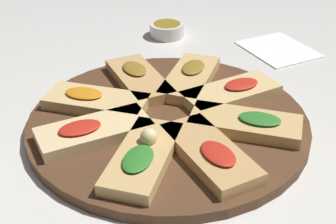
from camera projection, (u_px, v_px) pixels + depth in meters
name	position (u px, v px, depth m)	size (l,w,h in m)	color
ground_plane	(168.00, 126.00, 0.73)	(3.00, 3.00, 0.00)	silver
serving_board	(168.00, 121.00, 0.73)	(0.43, 0.43, 0.02)	#51331E
focaccia_slice_0	(232.00, 93.00, 0.77)	(0.10, 0.17, 0.02)	#DBB775
focaccia_slice_1	(190.00, 77.00, 0.82)	(0.14, 0.18, 0.02)	tan
focaccia_slice_2	(139.00, 79.00, 0.81)	(0.18, 0.11, 0.02)	tan
focaccia_slice_3	(96.00, 101.00, 0.75)	(0.17, 0.15, 0.02)	#DBB775
focaccia_slice_4	(93.00, 131.00, 0.67)	(0.11, 0.18, 0.02)	#E5C689
focaccia_slice_5	(143.00, 156.00, 0.62)	(0.14, 0.17, 0.04)	tan
focaccia_slice_6	(210.00, 153.00, 0.63)	(0.17, 0.10, 0.02)	tan
focaccia_slice_7	(246.00, 123.00, 0.69)	(0.17, 0.14, 0.02)	tan
napkin_stack	(278.00, 49.00, 0.98)	(0.15, 0.12, 0.01)	white
dipping_bowl	(167.00, 29.00, 1.04)	(0.08, 0.08, 0.03)	silver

